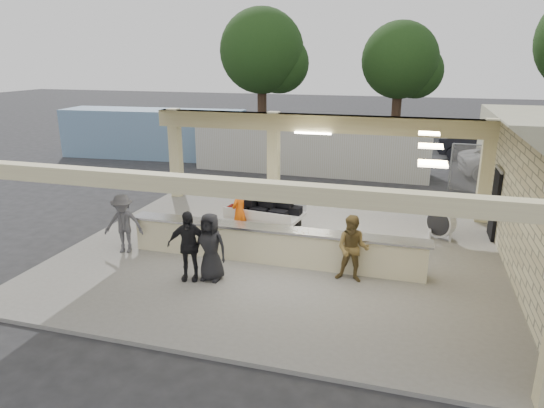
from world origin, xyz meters
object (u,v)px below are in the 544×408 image
(drum_fan, at_px, (441,223))
(car_white_a, at_px, (520,163))
(car_dark, at_px, (485,149))
(luggage_cart, at_px, (265,208))
(baggage_handler, at_px, (239,212))
(passenger_a, at_px, (353,249))
(container_white, at_px, (311,147))
(passenger_b, at_px, (188,246))
(baggage_counter, at_px, (273,245))
(container_blue, at_px, (154,133))
(passenger_c, at_px, (123,224))
(passenger_d, at_px, (210,247))

(drum_fan, xyz_separation_m, car_white_a, (3.82, 9.51, 0.12))
(car_dark, bearing_deg, drum_fan, -157.57)
(luggage_cart, distance_m, baggage_handler, 0.99)
(passenger_a, bearing_deg, container_white, 109.44)
(passenger_b, relative_size, car_white_a, 0.34)
(drum_fan, height_order, passenger_a, passenger_a)
(car_white_a, distance_m, container_white, 9.71)
(baggage_counter, height_order, passenger_a, passenger_a)
(drum_fan, distance_m, container_blue, 17.73)
(passenger_c, bearing_deg, passenger_d, -33.02)
(passenger_b, bearing_deg, luggage_cart, 66.11)
(passenger_b, height_order, car_white_a, passenger_b)
(passenger_b, relative_size, passenger_d, 1.03)
(car_dark, xyz_separation_m, container_blue, (-17.74, -3.37, 0.55))
(car_white_a, bearing_deg, passenger_d, 140.20)
(car_white_a, xyz_separation_m, container_blue, (-18.85, -0.12, 0.57))
(baggage_counter, bearing_deg, luggage_cart, 112.45)
(passenger_c, bearing_deg, passenger_b, -39.20)
(passenger_b, bearing_deg, baggage_handler, 73.10)
(baggage_counter, bearing_deg, passenger_b, -136.62)
(luggage_cart, distance_m, container_blue, 14.07)
(passenger_d, bearing_deg, car_dark, 66.38)
(drum_fan, distance_m, car_dark, 13.04)
(passenger_b, xyz_separation_m, passenger_d, (0.52, 0.15, -0.03))
(passenger_d, xyz_separation_m, car_dark, (8.31, 17.32, -0.19))
(baggage_handler, distance_m, car_white_a, 14.81)
(passenger_a, bearing_deg, car_white_a, 68.08)
(passenger_a, relative_size, container_blue, 0.17)
(passenger_d, distance_m, car_white_a, 16.93)
(baggage_counter, xyz_separation_m, car_white_a, (8.24, 12.61, 0.16))
(baggage_handler, distance_m, car_dark, 16.79)
(passenger_a, relative_size, passenger_c, 1.00)
(container_white, relative_size, container_blue, 1.11)
(passenger_c, bearing_deg, car_white_a, 30.80)
(drum_fan, distance_m, passenger_d, 7.23)
(passenger_c, relative_size, car_white_a, 0.32)
(passenger_c, distance_m, car_white_a, 18.10)
(car_white_a, xyz_separation_m, car_dark, (-1.12, 3.25, 0.03))
(drum_fan, bearing_deg, passenger_c, -119.28)
(passenger_c, xyz_separation_m, container_blue, (-6.36, 12.98, 0.37))
(baggage_counter, relative_size, car_white_a, 1.57)
(drum_fan, height_order, passenger_d, passenger_d)
(luggage_cart, height_order, passenger_d, passenger_d)
(passenger_b, bearing_deg, drum_fan, 24.83)
(car_dark, bearing_deg, passenger_a, -162.29)
(baggage_handler, height_order, car_white_a, baggage_handler)
(car_dark, bearing_deg, luggage_cart, -176.29)
(baggage_counter, height_order, car_white_a, car_white_a)
(luggage_cart, bearing_deg, passenger_d, -86.42)
(baggage_handler, bearing_deg, passenger_a, 76.18)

